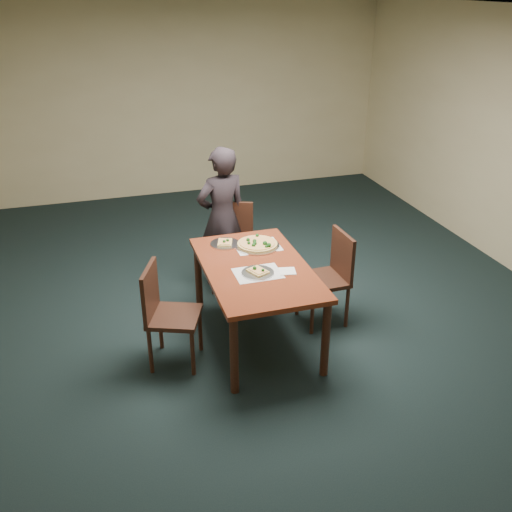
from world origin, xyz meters
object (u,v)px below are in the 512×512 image
object	(u,v)px
slice_plate_near	(258,272)
slice_plate_far	(225,243)
chair_far	(232,240)
dining_table	(256,275)
chair_left	(165,310)
pizza_pan	(257,244)
chair_right	(331,273)
diner	(222,218)

from	to	relation	value
slice_plate_near	slice_plate_far	bearing A→B (deg)	100.52
slice_plate_near	chair_far	bearing A→B (deg)	85.55
dining_table	slice_plate_near	world-z (taller)	slice_plate_near
chair_far	chair_left	world-z (taller)	same
chair_far	dining_table	bearing A→B (deg)	-71.78
chair_far	slice_plate_far	size ratio (longest dim) A/B	3.25
chair_far	pizza_pan	distance (m)	0.75
chair_right	slice_plate_near	bearing A→B (deg)	-75.30
dining_table	chair_far	world-z (taller)	chair_far
chair_right	diner	size ratio (longest dim) A/B	0.59
chair_far	chair_left	bearing A→B (deg)	-105.12
dining_table	slice_plate_near	size ratio (longest dim) A/B	5.36
chair_far	pizza_pan	bearing A→B (deg)	-62.95
pizza_pan	dining_table	bearing A→B (deg)	-108.88
dining_table	diner	xyz separation A→B (m)	(-0.03, 1.14, 0.11)
dining_table	chair_right	world-z (taller)	chair_right
pizza_pan	slice_plate_near	bearing A→B (deg)	-106.81
chair_right	slice_plate_far	distance (m)	1.04
chair_far	chair_left	distance (m)	1.51
diner	pizza_pan	size ratio (longest dim) A/B	3.66
slice_plate_near	pizza_pan	bearing A→B (deg)	73.19
pizza_pan	slice_plate_far	size ratio (longest dim) A/B	1.49
chair_left	slice_plate_near	distance (m)	0.85
dining_table	diner	world-z (taller)	diner
slice_plate_far	chair_right	bearing A→B (deg)	-24.58
dining_table	chair_left	world-z (taller)	chair_left
chair_left	dining_table	bearing A→B (deg)	-60.69
chair_left	slice_plate_far	size ratio (longest dim) A/B	3.25
chair_far	pizza_pan	size ratio (longest dim) A/B	2.18
chair_far	slice_plate_near	xyz separation A→B (m)	(-0.10, -1.23, 0.25)
dining_table	slice_plate_near	bearing A→B (deg)	-100.50
diner	slice_plate_far	distance (m)	0.63
dining_table	chair_right	xyz separation A→B (m)	(0.78, 0.11, -0.14)
slice_plate_far	diner	bearing A→B (deg)	78.71
dining_table	chair_right	distance (m)	0.80
chair_right	slice_plate_near	size ratio (longest dim) A/B	3.25
pizza_pan	chair_left	bearing A→B (deg)	-152.70
slice_plate_far	pizza_pan	bearing A→B (deg)	-26.02
chair_right	diner	bearing A→B (deg)	-144.38
chair_far	slice_plate_far	xyz separation A→B (m)	(-0.22, -0.57, 0.25)
chair_right	chair_left	bearing A→B (deg)	-84.37
chair_right	dining_table	bearing A→B (deg)	-84.18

